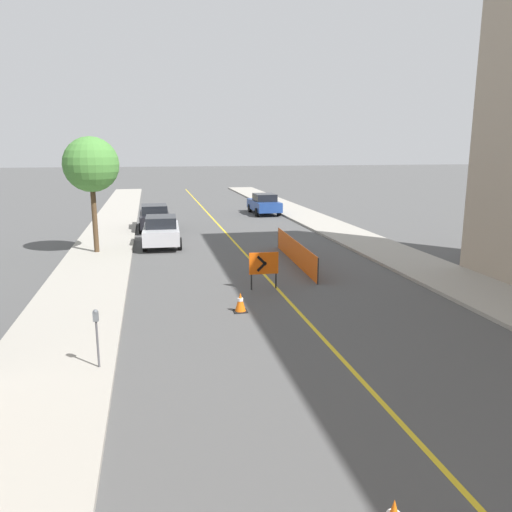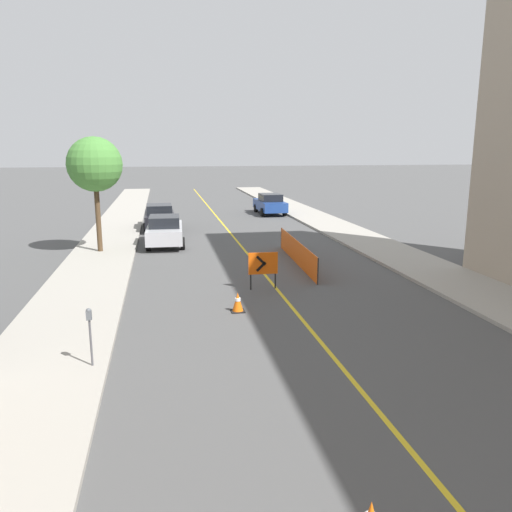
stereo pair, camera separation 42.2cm
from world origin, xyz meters
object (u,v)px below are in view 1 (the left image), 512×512
Objects in this scene: parked_car_curb_near at (161,231)px; parked_car_curb_mid at (155,217)px; traffic_cone_third at (240,302)px; street_tree_left_near at (91,165)px; parking_meter_near_curb at (96,327)px; parked_car_curb_far at (264,204)px; arrow_barricade_primary at (264,264)px.

parked_car_curb_mid is at bearing 94.84° from parked_car_curb_near.
traffic_cone_third is 0.14× the size of parked_car_curb_near.
street_tree_left_near is at bearing 117.84° from traffic_cone_third.
parking_meter_near_curb is (-1.81, -15.05, 0.30)m from parked_car_curb_near.
parked_car_curb_far is 17.54m from street_tree_left_near.
arrow_barricade_primary is 0.32× the size of parked_car_curb_mid.
parked_car_curb_mid is 0.79× the size of street_tree_left_near.
parked_car_curb_near and parked_car_curb_far have the same top height.
parked_car_curb_mid is at bearing 105.19° from arrow_barricade_primary.
parked_car_curb_far is (6.02, 22.93, 0.49)m from traffic_cone_third.
parking_meter_near_curb is at bearing -111.88° from parked_car_curb_far.
parking_meter_near_curb is at bearing -84.45° from street_tree_left_near.
parked_car_curb_near is at bearing -87.91° from parked_car_curb_mid.
parked_car_curb_mid is 1.00× the size of parked_car_curb_far.
parked_car_curb_far is at bearing 56.57° from parked_car_curb_near.
traffic_cone_third is at bearing -77.54° from parked_car_curb_near.
traffic_cone_third is at bearing -117.70° from arrow_barricade_primary.
parked_car_curb_mid is at bearing 67.73° from street_tree_left_near.
parking_meter_near_curb is at bearing -130.33° from arrow_barricade_primary.
parked_car_curb_far is at bearing 69.42° from parking_meter_near_curb.
arrow_barricade_primary is at bearing -104.25° from parked_car_curb_far.
parking_meter_near_curb is (-5.23, -5.95, 0.18)m from arrow_barricade_primary.
traffic_cone_third is 5.39m from parking_meter_near_curb.
parked_car_curb_mid is 10.35m from parked_car_curb_far.
arrow_barricade_primary is 0.25× the size of street_tree_left_near.
arrow_barricade_primary is 21.11m from parked_car_curb_far.
traffic_cone_third is 0.46× the size of arrow_barricade_primary.
parked_car_curb_mid is 20.56m from parking_meter_near_curb.
traffic_cone_third is 0.14× the size of parked_car_curb_far.
street_tree_left_near is (-11.27, -12.98, 3.46)m from parked_car_curb_far.
traffic_cone_third is 0.14× the size of parked_car_curb_mid.
parked_car_curb_near is (-2.12, 11.46, 0.49)m from traffic_cone_third.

